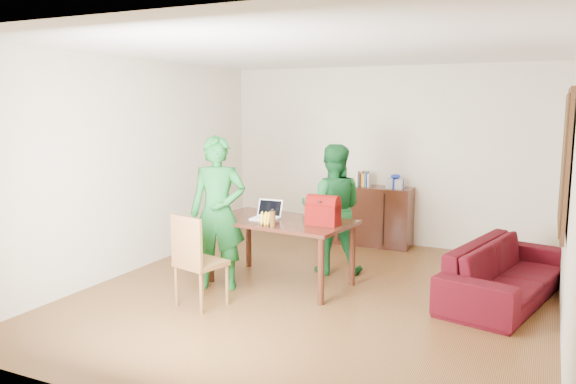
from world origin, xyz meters
The scene contains 10 objects.
room centered at (0.01, 0.13, 1.31)m, with size 5.20×5.70×2.90m.
table centered at (-0.53, 0.22, 0.68)m, with size 1.76×1.12×0.78m.
chair centered at (-0.97, -0.83, 0.29)m, with size 0.54×0.53×1.00m.
person_near centered at (-1.12, -0.22, 0.89)m, with size 0.65×0.43×1.78m, color #166526.
person_far centered at (-0.14, 0.92, 0.82)m, with size 0.80×0.62×1.64m, color #125423.
laptop centered at (-0.70, 0.15, 0.82)m, with size 0.32×0.23×0.22m.
bananas centered at (-0.55, -0.15, 0.81)m, with size 0.16×0.10×0.06m, color gold, non-canonical shape.
bottle centered at (-0.46, -0.14, 0.88)m, with size 0.06×0.06×0.19m, color #523212.
red_bag centered at (0.03, 0.16, 0.91)m, with size 0.36×0.21×0.27m, color maroon.
sofa centered at (1.95, 0.78, 0.31)m, with size 2.10×0.82×0.61m, color #410811.
Camera 1 is at (2.31, -5.62, 2.12)m, focal length 35.00 mm.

